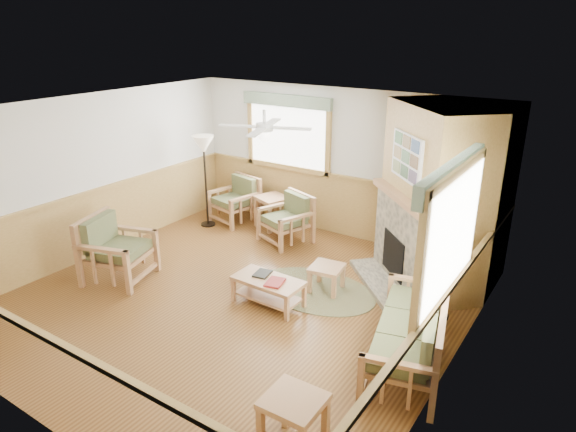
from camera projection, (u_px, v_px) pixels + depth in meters
The scene contains 24 objects.
floor at pixel (238, 300), 7.40m from camera, with size 6.00×6.00×0.01m, color brown.
ceiling at pixel (231, 111), 6.44m from camera, with size 6.00×6.00×0.01m, color white.
wall_back at pixel (340, 164), 9.26m from camera, with size 6.00×0.02×2.70m, color silver.
wall_front at pixel (22, 309), 4.58m from camera, with size 6.00×0.02×2.70m, color silver.
wall_left at pixel (93, 177), 8.47m from camera, with size 0.02×6.00×2.70m, color silver.
wall_right at pixel (458, 267), 5.37m from camera, with size 0.02×6.00×2.70m, color silver.
wainscot at pixel (237, 265), 7.20m from camera, with size 6.00×6.00×1.10m, color #AE8847, non-canonical shape.
fireplace at pixel (434, 198), 7.46m from camera, with size 2.20×2.20×2.70m, color #AE8847, non-canonical shape.
window_back at pixel (288, 93), 9.38m from camera, with size 1.90×0.16×1.50m, color white, non-canonical shape.
window_right at pixel (462, 160), 4.81m from camera, with size 0.16×1.90×1.50m, color white, non-canonical shape.
ceiling_fan at pixel (264, 113), 6.53m from camera, with size 1.24×1.24×0.36m, color white, non-canonical shape.
sofa at pixel (409, 328), 5.92m from camera, with size 0.79×1.92×0.89m, color #A8784E, non-canonical shape.
armchair_back_left at pixel (234, 200), 10.15m from camera, with size 0.79×0.79×0.89m, color #A8784E, non-canonical shape.
armchair_back_right at pixel (286, 219), 9.20m from camera, with size 0.77×0.77×0.87m, color #A8784E, non-canonical shape.
armchair_left at pixel (118, 249), 7.83m from camera, with size 0.90×0.90×1.00m, color #A8784E, non-canonical shape.
coffee_table at pixel (268, 292), 7.20m from camera, with size 1.00×0.50×0.40m, color #A8784E, non-canonical shape.
end_table_chairs at pixel (272, 212), 9.89m from camera, with size 0.56×0.54×0.63m, color #A8784E, non-canonical shape.
end_table_sofa at pixel (294, 424), 4.70m from camera, with size 0.52×0.50×0.59m, color #A8784E, non-canonical shape.
footstool at pixel (326, 278), 7.58m from camera, with size 0.46×0.46×0.40m, color #A8784E, non-canonical shape.
braided_rug at pixel (315, 290), 7.64m from camera, with size 1.90×1.90×0.01m, color brown.
floor_lamp_left at pixel (206, 181), 9.79m from camera, with size 0.41×0.41×1.79m, color black, non-canonical shape.
floor_lamp_right at pixel (445, 256), 6.64m from camera, with size 0.42×0.42×1.82m, color black, non-canonical shape.
book_red at pixel (275, 281), 7.01m from camera, with size 0.22×0.30×0.03m, color maroon.
book_dark at pixel (262, 273), 7.26m from camera, with size 0.20×0.27×0.03m, color black.
Camera 1 is at (4.19, -5.01, 3.75)m, focal length 32.00 mm.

